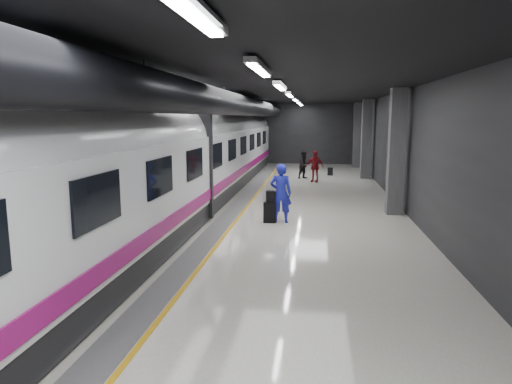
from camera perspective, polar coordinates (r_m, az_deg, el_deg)
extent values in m
plane|color=silver|center=(15.32, 0.95, -3.80)|extent=(40.00, 40.00, 0.00)
cube|color=black|center=(14.96, 0.99, 13.24)|extent=(10.00, 40.00, 0.02)
cube|color=#28282B|center=(34.89, 4.72, 7.25)|extent=(10.00, 0.02, 4.50)
cube|color=#28282B|center=(16.31, -16.82, 4.60)|extent=(0.02, 40.00, 4.50)
cube|color=#28282B|center=(15.24, 20.04, 4.14)|extent=(0.02, 40.00, 4.50)
cube|color=slate|center=(15.53, -4.02, -3.63)|extent=(0.65, 39.80, 0.01)
cube|color=#F3B015|center=(15.45, -2.56, -3.67)|extent=(0.10, 39.80, 0.01)
cylinder|color=black|center=(15.13, -4.00, 11.09)|extent=(0.80, 38.00, 0.80)
cube|color=silver|center=(4.09, -8.83, 22.35)|extent=(0.22, 2.60, 0.10)
cube|color=silver|center=(8.94, 0.46, 15.26)|extent=(0.22, 2.60, 0.10)
cube|color=silver|center=(13.90, 3.04, 13.11)|extent=(0.22, 2.60, 0.10)
cube|color=silver|center=(18.88, 4.24, 12.09)|extent=(0.22, 2.60, 0.10)
cube|color=silver|center=(23.87, 4.94, 11.49)|extent=(0.22, 2.60, 0.10)
cube|color=silver|center=(28.86, 5.40, 11.09)|extent=(0.22, 2.60, 0.10)
cube|color=silver|center=(32.86, 5.66, 10.87)|extent=(0.22, 2.60, 0.10)
cube|color=#515154|center=(17.11, 17.13, 4.79)|extent=(0.55, 0.55, 4.50)
cube|color=#515154|center=(27.01, 13.62, 6.44)|extent=(0.55, 0.55, 4.50)
cube|color=#515154|center=(32.97, 12.53, 6.95)|extent=(0.55, 0.55, 4.50)
cube|color=black|center=(15.94, -10.75, -2.17)|extent=(2.80, 38.00, 0.60)
cube|color=white|center=(15.72, -10.90, 2.84)|extent=(2.90, 38.00, 2.20)
cylinder|color=white|center=(15.65, -11.01, 6.30)|extent=(2.80, 38.00, 2.80)
cube|color=#950D65|center=(15.43, -5.62, -0.15)|extent=(0.04, 38.00, 0.35)
cube|color=black|center=(15.70, -10.93, 3.75)|extent=(3.05, 0.25, 3.80)
cube|color=black|center=(7.77, -19.17, -1.01)|extent=(0.05, 1.60, 0.85)
cube|color=black|center=(10.50, -11.88, 1.87)|extent=(0.05, 1.60, 0.85)
cube|color=black|center=(13.35, -7.64, 3.53)|extent=(0.05, 1.60, 0.85)
cube|color=black|center=(16.26, -4.90, 4.60)|extent=(0.05, 1.60, 0.85)
cube|color=black|center=(19.19, -2.98, 5.33)|extent=(0.05, 1.60, 0.85)
cube|color=black|center=(22.14, -1.57, 5.87)|extent=(0.05, 1.60, 0.85)
cube|color=black|center=(25.10, -0.49, 6.27)|extent=(0.05, 1.60, 0.85)
cube|color=black|center=(28.07, 0.36, 6.59)|extent=(0.05, 1.60, 0.85)
cube|color=black|center=(31.05, 1.05, 6.85)|extent=(0.05, 1.60, 0.85)
imported|color=#251CD5|center=(15.16, 3.11, -0.14)|extent=(0.73, 0.49, 1.98)
cube|color=black|center=(15.24, 1.74, -2.56)|extent=(0.43, 0.28, 0.68)
cube|color=black|center=(15.12, 1.82, -0.60)|extent=(0.32, 0.23, 0.38)
imported|color=black|center=(26.34, 6.07, 3.40)|extent=(0.98, 0.95, 1.58)
imported|color=maroon|center=(25.04, 7.36, 3.21)|extent=(1.08, 0.73, 1.70)
cube|color=black|center=(28.05, 9.26, 2.55)|extent=(0.33, 0.23, 0.47)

